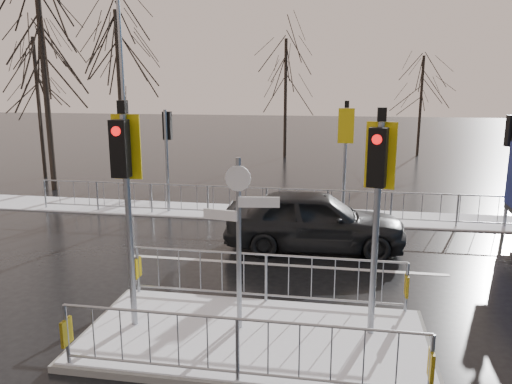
# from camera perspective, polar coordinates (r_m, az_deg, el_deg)

# --- Properties ---
(ground) EXTENTS (120.00, 120.00, 0.00)m
(ground) POSITION_cam_1_polar(r_m,az_deg,el_deg) (9.10, -0.23, -16.74)
(ground) COLOR black
(ground) RESTS_ON ground
(snow_verge) EXTENTS (30.00, 2.00, 0.04)m
(snow_verge) POSITION_cam_1_polar(r_m,az_deg,el_deg) (17.07, 4.81, -2.60)
(snow_verge) COLOR white
(snow_verge) RESTS_ON ground
(lane_markings) EXTENTS (8.00, 11.38, 0.01)m
(lane_markings) POSITION_cam_1_polar(r_m,az_deg,el_deg) (8.82, -0.62, -17.76)
(lane_markings) COLOR silver
(lane_markings) RESTS_ON ground
(traffic_island) EXTENTS (6.00, 3.04, 4.15)m
(traffic_island) POSITION_cam_1_polar(r_m,az_deg,el_deg) (8.93, -0.29, -14.52)
(traffic_island) COLOR slate
(traffic_island) RESTS_ON ground
(far_kerb_fixtures) EXTENTS (18.00, 0.65, 3.83)m
(far_kerb_fixtures) POSITION_cam_1_polar(r_m,az_deg,el_deg) (16.32, 5.74, 0.29)
(far_kerb_fixtures) COLOR gray
(far_kerb_fixtures) RESTS_ON ground
(car_far_lane) EXTENTS (4.91, 2.23, 1.63)m
(car_far_lane) POSITION_cam_1_polar(r_m,az_deg,el_deg) (13.52, 6.74, -3.18)
(car_far_lane) COLOR black
(car_far_lane) RESTS_ON ground
(tree_near_a) EXTENTS (4.75, 4.75, 8.97)m
(tree_near_a) POSITION_cam_1_polar(r_m,az_deg,el_deg) (22.33, -23.33, 15.77)
(tree_near_a) COLOR black
(tree_near_a) RESTS_ON ground
(tree_near_b) EXTENTS (4.00, 4.00, 7.55)m
(tree_near_b) POSITION_cam_1_polar(r_m,az_deg,el_deg) (22.40, -15.44, 13.83)
(tree_near_b) COLOR black
(tree_near_b) RESTS_ON ground
(tree_near_c) EXTENTS (3.50, 3.50, 6.61)m
(tree_near_c) POSITION_cam_1_polar(r_m,az_deg,el_deg) (25.45, -23.78, 11.57)
(tree_near_c) COLOR black
(tree_near_c) RESTS_ON ground
(tree_far_a) EXTENTS (3.75, 3.75, 7.08)m
(tree_far_a) POSITION_cam_1_polar(r_m,az_deg,el_deg) (30.02, 3.41, 13.17)
(tree_far_a) COLOR black
(tree_far_a) RESTS_ON ground
(tree_far_b) EXTENTS (3.25, 3.25, 6.14)m
(tree_far_b) POSITION_cam_1_polar(r_m,az_deg,el_deg) (32.16, 18.43, 11.38)
(tree_far_b) COLOR black
(tree_far_b) RESTS_ON ground
(street_lamp_left) EXTENTS (1.25, 0.18, 8.20)m
(street_lamp_left) POSITION_cam_1_polar(r_m,az_deg,el_deg) (19.01, -14.82, 12.21)
(street_lamp_left) COLOR gray
(street_lamp_left) RESTS_ON ground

